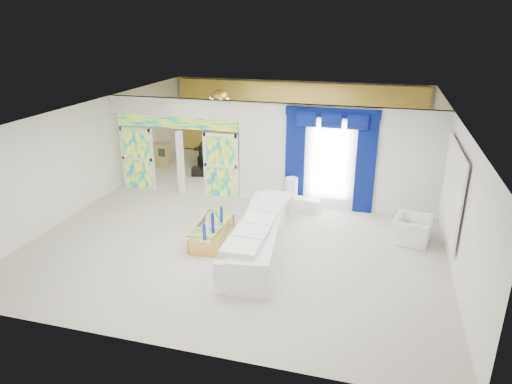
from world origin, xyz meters
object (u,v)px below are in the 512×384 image
(white_sofa, at_px, (261,237))
(coffee_table, at_px, (212,232))
(armchair, at_px, (412,229))
(console_table, at_px, (301,204))
(grand_piano, at_px, (220,152))

(white_sofa, distance_m, coffee_table, 1.39)
(armchair, bearing_deg, white_sofa, 125.60)
(white_sofa, height_order, coffee_table, white_sofa)
(console_table, bearing_deg, coffee_table, -126.13)
(console_table, bearing_deg, grand_piano, 135.49)
(console_table, xyz_separation_m, grand_piano, (-3.85, 3.79, 0.25))
(coffee_table, bearing_deg, console_table, 53.87)
(console_table, distance_m, grand_piano, 5.41)
(white_sofa, bearing_deg, console_table, 73.28)
(coffee_table, relative_size, console_table, 1.68)
(armchair, relative_size, grand_piano, 0.56)
(coffee_table, bearing_deg, grand_piano, 107.93)
(white_sofa, relative_size, console_table, 3.65)
(armchair, bearing_deg, console_table, 79.23)
(white_sofa, bearing_deg, grand_piano, 110.05)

